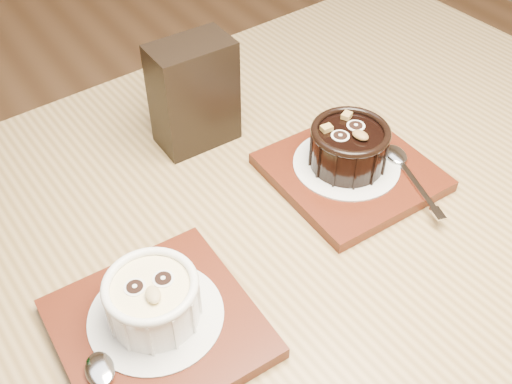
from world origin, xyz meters
TOP-DOWN VIEW (x-y plane):
  - ground at (0.00, 0.00)m, footprint 5.00×5.00m
  - table at (-0.10, -0.25)m, footprint 1.25×0.87m
  - tray_left at (-0.25, -0.28)m, footprint 0.18×0.18m
  - doily_left at (-0.25, -0.27)m, footprint 0.13×0.13m
  - ramekin_white at (-0.25, -0.27)m, footprint 0.09×0.09m
  - tray_right at (0.05, -0.21)m, footprint 0.18×0.18m
  - doily_right at (0.04, -0.20)m, footprint 0.13×0.13m
  - ramekin_dark at (0.04, -0.20)m, footprint 0.09×0.09m
  - spoon_right at (0.09, -0.26)m, footprint 0.06×0.14m
  - condiment_stand at (-0.07, -0.04)m, footprint 0.10×0.06m

SIDE VIEW (x-z plane):
  - ground at x=0.00m, z-range 0.00..0.00m
  - table at x=-0.10m, z-range 0.28..1.03m
  - tray_left at x=-0.25m, z-range 0.75..0.76m
  - tray_right at x=0.05m, z-range 0.75..0.76m
  - doily_left at x=-0.25m, z-range 0.77..0.77m
  - doily_right at x=0.04m, z-range 0.77..0.77m
  - spoon_right at x=0.09m, z-range 0.77..0.77m
  - ramekin_white at x=-0.25m, z-range 0.77..0.82m
  - ramekin_dark at x=0.04m, z-range 0.77..0.82m
  - condiment_stand at x=-0.07m, z-range 0.75..0.89m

